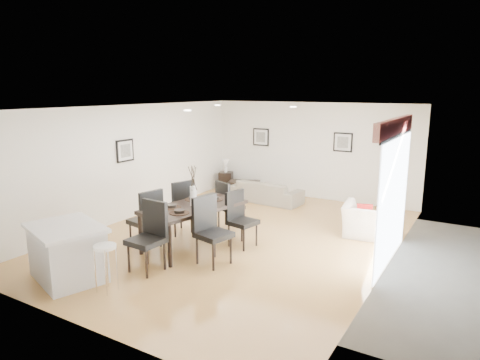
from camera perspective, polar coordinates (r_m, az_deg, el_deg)
The scene contains 26 objects.
ground at distance 9.05m, azimuth -0.14°, elevation -7.69°, with size 8.00×8.00×0.00m, color #B28849.
wall_back at distance 12.25m, azimuth 9.51°, elevation 3.87°, with size 6.00×0.04×2.70m, color white.
wall_front at distance 5.74m, azimuth -21.18°, elevation -6.06°, with size 6.00×0.04×2.70m, color white.
wall_left at distance 10.52m, azimuth -14.33°, elevation 2.34°, with size 0.04×8.00×2.70m, color white.
wall_right at distance 7.64m, azimuth 19.59°, elevation -1.56°, with size 0.04×8.00×2.70m, color white.
ceiling at distance 8.53m, azimuth -0.15°, elevation 9.66°, with size 6.00×8.00×0.02m, color white.
sofa at distance 11.81m, azimuth 3.56°, elevation -1.54°, with size 1.98×0.77×0.58m, color gray.
armchair at distance 9.40m, azimuth 16.95°, elevation -5.21°, with size 1.08×0.95×0.70m, color silver.
dining_table at distance 8.37m, azimuth -6.19°, elevation -3.94°, with size 1.41×2.19×0.84m.
dining_chair_wnear at distance 8.46m, azimuth -12.19°, elevation -4.71°, with size 0.62×0.62×1.17m.
dining_chair_wfar at distance 9.19m, azimuth -7.98°, elevation -3.22°, with size 0.67×0.67×1.17m.
dining_chair_enear at distance 7.63m, azimuth -4.07°, elevation -6.17°, with size 0.65×0.65×1.21m.
dining_chair_efar at distance 8.45m, azimuth -0.12°, elevation -4.75°, with size 0.58×0.58×1.10m.
dining_chair_head at distance 7.48m, azimuth -11.90°, elevation -6.80°, with size 0.57×0.57×1.20m.
dining_chair_foot at distance 9.44m, azimuth -1.74°, elevation -3.03°, with size 0.63×0.63×1.08m.
vase at distance 8.28m, azimuth -6.25°, elevation -1.38°, with size 0.95×1.49×0.79m.
coffee_table at distance 12.77m, azimuth 0.52°, elevation -0.97°, with size 0.91×0.55×0.36m, color black.
side_table at distance 13.32m, azimuth -1.89°, elevation -0.06°, with size 0.40×0.40×0.53m, color black.
table_lamp at distance 13.22m, azimuth -1.91°, elevation 2.15°, with size 0.21×0.21×0.40m.
cushion at distance 9.27m, azimuth 16.27°, elevation -4.07°, with size 0.31×0.10×0.31m, color #9F1714.
kitchen_island at distance 7.58m, azimuth -22.04°, elevation -8.90°, with size 1.54×1.35×0.90m.
bar_stool at distance 6.86m, azimuth -17.55°, elevation -9.11°, with size 0.34×0.34×0.75m.
framed_print_back_left at distance 12.84m, azimuth 2.82°, elevation 5.74°, with size 0.52×0.04×0.52m.
framed_print_back_right at distance 11.89m, azimuth 13.56°, elevation 4.91°, with size 0.52×0.04×0.52m.
framed_print_left_wall at distance 10.32m, azimuth -15.08°, elevation 3.80°, with size 0.04×0.52×0.52m.
sliding_door at distance 7.87m, azimuth 19.86°, elevation 1.15°, with size 0.12×2.70×2.57m.
Camera 1 is at (4.37, -7.32, 3.05)m, focal length 32.00 mm.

